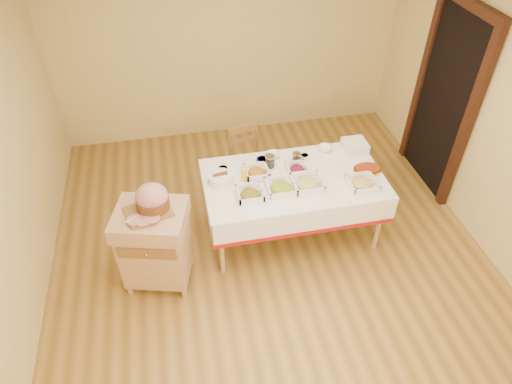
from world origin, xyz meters
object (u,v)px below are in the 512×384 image
(butcher_cart, at_px, (155,243))
(ham_on_board, at_px, (151,200))
(preserve_jar_right, at_px, (296,158))
(bread_basket, at_px, (220,179))
(mustard_bottle, at_px, (244,174))
(brass_platter, at_px, (368,169))
(dining_chair, at_px, (248,163))
(dining_table, at_px, (293,190))
(plate_stack, at_px, (355,146))
(preserve_jar_left, at_px, (270,162))

(butcher_cart, distance_m, ham_on_board, 0.51)
(preserve_jar_right, height_order, bread_basket, preserve_jar_right)
(mustard_bottle, xyz_separation_m, brass_platter, (1.27, -0.11, -0.07))
(butcher_cart, distance_m, preserve_jar_right, 1.68)
(butcher_cart, bearing_deg, dining_chair, 45.16)
(dining_table, relative_size, preserve_jar_right, 15.69)
(preserve_jar_right, relative_size, mustard_bottle, 0.62)
(ham_on_board, relative_size, preserve_jar_right, 3.52)
(preserve_jar_right, relative_size, bread_basket, 0.47)
(dining_table, bearing_deg, mustard_bottle, 172.19)
(dining_chair, bearing_deg, ham_on_board, -134.60)
(dining_table, bearing_deg, preserve_jar_right, 68.90)
(butcher_cart, xyz_separation_m, dining_chair, (1.11, 1.11, -0.06))
(ham_on_board, distance_m, brass_platter, 2.20)
(ham_on_board, relative_size, brass_platter, 1.35)
(brass_platter, bearing_deg, dining_chair, 144.78)
(preserve_jar_right, xyz_separation_m, mustard_bottle, (-0.59, -0.18, 0.03))
(dining_table, bearing_deg, butcher_cart, -165.38)
(bread_basket, height_order, plate_stack, bread_basket)
(butcher_cart, bearing_deg, ham_on_board, 38.11)
(dining_chair, height_order, plate_stack, dining_chair)
(dining_chair, relative_size, mustard_bottle, 4.70)
(butcher_cart, bearing_deg, bread_basket, 33.19)
(dining_table, height_order, butcher_cart, butcher_cart)
(dining_table, distance_m, preserve_jar_right, 0.34)
(dining_table, distance_m, ham_on_board, 1.49)
(butcher_cart, height_order, plate_stack, butcher_cart)
(butcher_cart, height_order, dining_chair, butcher_cart)
(ham_on_board, distance_m, plate_stack, 2.28)
(preserve_jar_left, distance_m, preserve_jar_right, 0.29)
(bread_basket, bearing_deg, dining_chair, 58.15)
(brass_platter, bearing_deg, plate_stack, 89.86)
(brass_platter, bearing_deg, preserve_jar_right, 157.27)
(preserve_jar_left, relative_size, mustard_bottle, 0.72)
(dining_table, distance_m, brass_platter, 0.80)
(mustard_bottle, bearing_deg, dining_table, -7.81)
(dining_chair, height_order, bread_basket, dining_chair)
(preserve_jar_left, height_order, plate_stack, preserve_jar_left)
(butcher_cart, relative_size, preserve_jar_left, 6.66)
(brass_platter, bearing_deg, bread_basket, 175.35)
(butcher_cart, relative_size, ham_on_board, 2.20)
(bread_basket, distance_m, brass_platter, 1.52)
(preserve_jar_right, distance_m, mustard_bottle, 0.62)
(dining_chair, bearing_deg, mustard_bottle, -104.28)
(preserve_jar_left, relative_size, plate_stack, 0.55)
(dining_chair, bearing_deg, preserve_jar_left, -75.33)
(butcher_cart, distance_m, mustard_bottle, 1.09)
(preserve_jar_left, xyz_separation_m, plate_stack, (0.97, 0.10, -0.01))
(preserve_jar_left, bearing_deg, plate_stack, 6.11)
(bread_basket, distance_m, plate_stack, 1.53)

